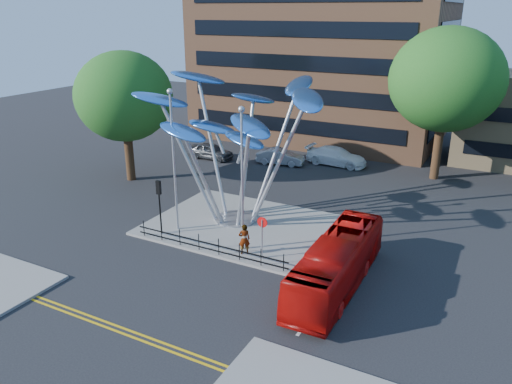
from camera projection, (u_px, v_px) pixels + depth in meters
The scene contains 17 objects.
ground at pixel (207, 271), 26.69m from camera, with size 120.00×120.00×0.00m, color black.
traffic_island at pixel (245, 226), 32.08m from camera, with size 12.00×9.00×0.15m, color slate.
double_yellow_near at pixel (132, 331), 21.72m from camera, with size 40.00×0.12×0.01m, color gold.
double_yellow_far at pixel (127, 335), 21.47m from camera, with size 40.00×0.12×0.01m, color gold.
tree_right at pixel (446, 80), 38.64m from camera, with size 8.80×8.80×12.11m.
tree_left at pixel (124, 97), 38.81m from camera, with size 7.60×7.60×10.32m.
leaf_sculpture at pixel (235, 118), 30.78m from camera, with size 12.72×9.54×9.51m.
street_lamp_left at pixel (173, 149), 29.73m from camera, with size 0.36×0.36×8.80m.
street_lamp_right at pixel (242, 167), 27.21m from camera, with size 0.36×0.36×8.30m.
traffic_light_island at pixel (159, 196), 30.07m from camera, with size 0.28×0.18×3.42m.
no_entry_sign_island at pixel (262, 231), 27.28m from camera, with size 0.60×0.10×2.45m.
pedestrian_railing_front at pixel (209, 246), 28.35m from camera, with size 10.00×0.06×1.00m.
red_bus at pixel (337, 264), 24.77m from camera, with size 2.22×9.48×2.64m, color #9E0A07.
pedestrian at pixel (244, 239), 28.02m from camera, with size 0.66×0.43×1.80m, color gray.
parked_car_left at pixel (211, 151), 46.59m from camera, with size 1.74×4.33×1.48m, color #3C3F44.
parked_car_mid at pixel (280, 157), 44.92m from camera, with size 1.49×4.28×1.41m, color #9FA0A6.
parked_car_right at pixel (336, 156), 44.74m from camera, with size 2.22×5.46×1.58m, color white.
Camera 1 is at (13.37, -19.61, 13.19)m, focal length 35.00 mm.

